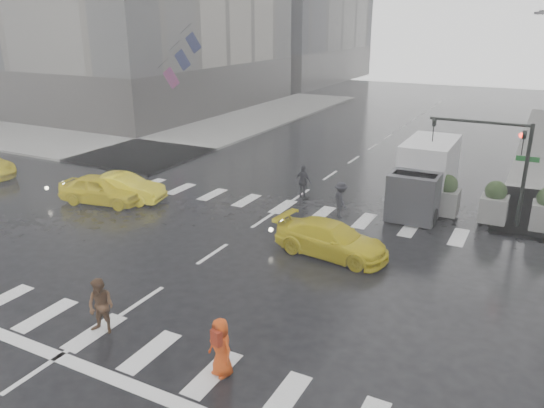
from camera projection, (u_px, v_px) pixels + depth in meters
The scene contains 15 objects.
ground at pixel (213, 254), 20.05m from camera, with size 120.00×120.00×0.00m, color black.
sidewalk_nw at pixel (132, 127), 43.19m from camera, with size 35.00×35.00×0.15m, color slate.
road_markings at pixel (213, 254), 20.05m from camera, with size 18.00×48.00×0.01m, color silver, non-canonical shape.
traffic_signal_pole at pixel (501, 153), 21.75m from camera, with size 4.45×0.42×4.50m.
planter_west at pixel (446, 196), 23.53m from camera, with size 1.10×1.10×1.80m.
planter_mid at pixel (494, 203), 22.65m from camera, with size 1.10×1.10×1.80m.
flag_cluster at pixel (179, 57), 40.25m from camera, with size 2.87×3.06×4.69m.
pedestrian_brown at pixel (101, 306), 14.78m from camera, with size 0.81×0.63×1.66m, color #472C19.
pedestrian_orange at pixel (221, 347), 13.02m from camera, with size 0.88×0.71×1.55m.
pedestrian_far_a at pixel (303, 182), 25.98m from camera, with size 0.99×0.60×1.69m, color black.
pedestrian_far_b at pixel (341, 200), 23.48m from camera, with size 1.06×0.59×1.64m, color black.
taxi_front at pixel (102, 189), 25.33m from camera, with size 1.66×4.11×1.40m, color #DAC50B.
taxi_mid at pixel (123, 188), 25.66m from camera, with size 1.41×4.05×1.33m, color #DAC50B.
taxi_rear at pixel (331, 239), 19.77m from camera, with size 1.79×3.88×1.27m, color #DAC50B.
box_truck at pixel (425, 174), 24.49m from camera, with size 2.16×5.76×3.06m.
Camera 1 is at (10.47, -15.17, 8.42)m, focal length 35.00 mm.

